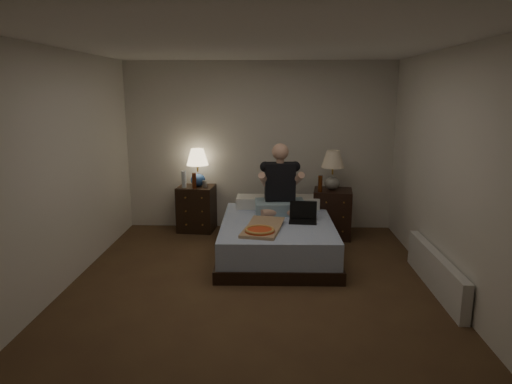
{
  "coord_description": "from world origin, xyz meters",
  "views": [
    {
      "loc": [
        0.19,
        -4.57,
        2.07
      ],
      "look_at": [
        0.0,
        0.9,
        0.85
      ],
      "focal_mm": 32.0,
      "sensor_mm": 36.0,
      "label": 1
    }
  ],
  "objects_px": {
    "soda_can": "(205,184)",
    "pizza_box": "(260,231)",
    "lamp_right": "(333,170)",
    "laptop": "(303,213)",
    "bed": "(277,238)",
    "nightstand_left": "(197,208)",
    "radiator": "(435,272)",
    "nightstand_right": "(332,213)",
    "water_bottle": "(184,179)",
    "beer_bottle_right": "(320,184)",
    "beer_bottle_left": "(194,181)",
    "person": "(280,179)",
    "lamp_left": "(198,168)"
  },
  "relations": [
    {
      "from": "nightstand_left",
      "to": "pizza_box",
      "type": "bearing_deg",
      "value": -53.37
    },
    {
      "from": "bed",
      "to": "soda_can",
      "type": "relative_size",
      "value": 18.45
    },
    {
      "from": "lamp_left",
      "to": "water_bottle",
      "type": "xyz_separation_m",
      "value": [
        -0.19,
        -0.12,
        -0.16
      ]
    },
    {
      "from": "lamp_left",
      "to": "person",
      "type": "xyz_separation_m",
      "value": [
        1.21,
        -0.68,
        -0.03
      ]
    },
    {
      "from": "person",
      "to": "pizza_box",
      "type": "xyz_separation_m",
      "value": [
        -0.25,
        -0.96,
        -0.42
      ]
    },
    {
      "from": "nightstand_right",
      "to": "lamp_right",
      "type": "xyz_separation_m",
      "value": [
        -0.01,
        0.02,
        0.63
      ]
    },
    {
      "from": "nightstand_left",
      "to": "laptop",
      "type": "bearing_deg",
      "value": -30.96
    },
    {
      "from": "nightstand_right",
      "to": "soda_can",
      "type": "bearing_deg",
      "value": -178.19
    },
    {
      "from": "water_bottle",
      "to": "pizza_box",
      "type": "relative_size",
      "value": 0.33
    },
    {
      "from": "lamp_left",
      "to": "beer_bottle_right",
      "type": "relative_size",
      "value": 2.43
    },
    {
      "from": "water_bottle",
      "to": "beer_bottle_right",
      "type": "relative_size",
      "value": 1.09
    },
    {
      "from": "bed",
      "to": "beer_bottle_left",
      "type": "distance_m",
      "value": 1.6
    },
    {
      "from": "lamp_right",
      "to": "laptop",
      "type": "bearing_deg",
      "value": -117.77
    },
    {
      "from": "water_bottle",
      "to": "beer_bottle_left",
      "type": "distance_m",
      "value": 0.16
    },
    {
      "from": "pizza_box",
      "to": "bed",
      "type": "bearing_deg",
      "value": 80.86
    },
    {
      "from": "water_bottle",
      "to": "beer_bottle_right",
      "type": "distance_m",
      "value": 1.98
    },
    {
      "from": "bed",
      "to": "lamp_right",
      "type": "relative_size",
      "value": 3.3
    },
    {
      "from": "laptop",
      "to": "lamp_right",
      "type": "bearing_deg",
      "value": 67.01
    },
    {
      "from": "water_bottle",
      "to": "laptop",
      "type": "distance_m",
      "value": 1.97
    },
    {
      "from": "water_bottle",
      "to": "radiator",
      "type": "height_order",
      "value": "water_bottle"
    },
    {
      "from": "person",
      "to": "pizza_box",
      "type": "distance_m",
      "value": 1.08
    },
    {
      "from": "nightstand_right",
      "to": "beer_bottle_right",
      "type": "bearing_deg",
      "value": -141.38
    },
    {
      "from": "soda_can",
      "to": "pizza_box",
      "type": "height_order",
      "value": "soda_can"
    },
    {
      "from": "bed",
      "to": "radiator",
      "type": "height_order",
      "value": "bed"
    },
    {
      "from": "nightstand_left",
      "to": "lamp_right",
      "type": "bearing_deg",
      "value": -1.36
    },
    {
      "from": "beer_bottle_right",
      "to": "soda_can",
      "type": "bearing_deg",
      "value": 169.92
    },
    {
      "from": "beer_bottle_right",
      "to": "person",
      "type": "height_order",
      "value": "person"
    },
    {
      "from": "bed",
      "to": "lamp_right",
      "type": "bearing_deg",
      "value": 45.68
    },
    {
      "from": "bed",
      "to": "nightstand_left",
      "type": "bearing_deg",
      "value": 137.67
    },
    {
      "from": "lamp_left",
      "to": "beer_bottle_right",
      "type": "distance_m",
      "value": 1.82
    },
    {
      "from": "bed",
      "to": "nightstand_right",
      "type": "height_order",
      "value": "nightstand_right"
    },
    {
      "from": "nightstand_right",
      "to": "radiator",
      "type": "distance_m",
      "value": 1.98
    },
    {
      "from": "lamp_left",
      "to": "laptop",
      "type": "distance_m",
      "value": 1.9
    },
    {
      "from": "person",
      "to": "soda_can",
      "type": "bearing_deg",
      "value": 147.36
    },
    {
      "from": "bed",
      "to": "nightstand_left",
      "type": "distance_m",
      "value": 1.6
    },
    {
      "from": "soda_can",
      "to": "person",
      "type": "xyz_separation_m",
      "value": [
        1.1,
        -0.59,
        0.2
      ]
    },
    {
      "from": "bed",
      "to": "beer_bottle_left",
      "type": "xyz_separation_m",
      "value": [
        -1.2,
        0.9,
        0.56
      ]
    },
    {
      "from": "nightstand_left",
      "to": "person",
      "type": "relative_size",
      "value": 0.73
    },
    {
      "from": "nightstand_right",
      "to": "laptop",
      "type": "bearing_deg",
      "value": -111.96
    },
    {
      "from": "beer_bottle_left",
      "to": "radiator",
      "type": "xyz_separation_m",
      "value": [
        2.86,
        -1.87,
        -0.59
      ]
    },
    {
      "from": "water_bottle",
      "to": "person",
      "type": "relative_size",
      "value": 0.27
    },
    {
      "from": "water_bottle",
      "to": "person",
      "type": "distance_m",
      "value": 1.51
    },
    {
      "from": "bed",
      "to": "beer_bottle_left",
      "type": "relative_size",
      "value": 8.02
    },
    {
      "from": "nightstand_left",
      "to": "lamp_left",
      "type": "bearing_deg",
      "value": 16.38
    },
    {
      "from": "bed",
      "to": "nightstand_left",
      "type": "xyz_separation_m",
      "value": [
        -1.2,
        1.06,
        0.11
      ]
    },
    {
      "from": "bed",
      "to": "lamp_left",
      "type": "bearing_deg",
      "value": 136.77
    },
    {
      "from": "laptop",
      "to": "pizza_box",
      "type": "xyz_separation_m",
      "value": [
        -0.53,
        -0.52,
        -0.08
      ]
    },
    {
      "from": "lamp_right",
      "to": "beer_bottle_right",
      "type": "bearing_deg",
      "value": -141.68
    },
    {
      "from": "beer_bottle_left",
      "to": "beer_bottle_right",
      "type": "bearing_deg",
      "value": -6.92
    },
    {
      "from": "beer_bottle_right",
      "to": "pizza_box",
      "type": "xyz_separation_m",
      "value": [
        -0.81,
        -1.25,
        -0.3
      ]
    }
  ]
}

